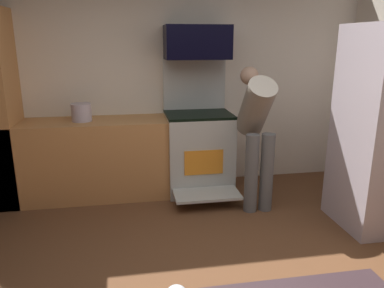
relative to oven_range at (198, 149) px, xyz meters
name	(u,v)px	position (x,y,z in m)	size (l,w,h in m)	color
wall_back	(161,80)	(-0.40, 0.37, 0.79)	(5.20, 0.12, 2.60)	silver
lower_cabinet_run	(87,159)	(-1.30, 0.01, -0.06)	(2.40, 0.60, 0.90)	#BE8048
oven_range	(198,149)	(0.00, 0.00, 0.00)	(0.76, 1.01, 1.56)	#BBBDB6
microwave	(197,42)	(0.00, 0.09, 1.23)	(0.74, 0.38, 0.38)	black
person_cook	(256,127)	(0.52, -0.54, 0.38)	(0.31, 0.66, 1.49)	#5E5E5E
stock_pot	(81,112)	(-1.32, 0.01, 0.49)	(0.22, 0.22, 0.20)	#BEB2C1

